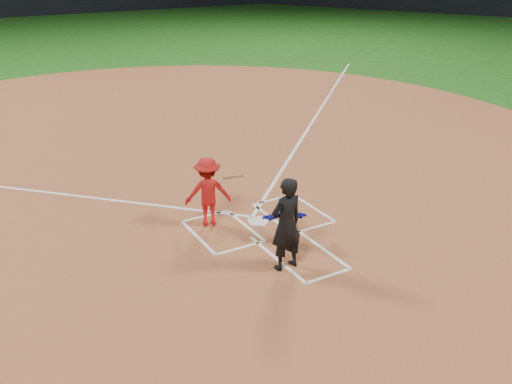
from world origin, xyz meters
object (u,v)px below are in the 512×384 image
umpire (286,224)px  home_plate (259,221)px  batter_at_plate (208,192)px  catcher (285,220)px

umpire → home_plate: bearing=-110.6°
batter_at_plate → umpire: bearing=-78.8°
umpire → catcher: bearing=-127.4°
umpire → batter_at_plate: 2.61m
home_plate → catcher: catcher is taller
catcher → batter_at_plate: 1.99m
home_plate → umpire: size_ratio=0.30×
home_plate → umpire: (-0.57, -2.08, 0.98)m
catcher → umpire: (-0.58, -0.92, 0.44)m
home_plate → batter_at_plate: size_ratio=0.36×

